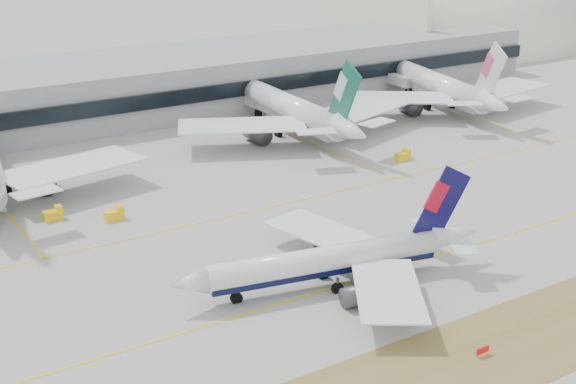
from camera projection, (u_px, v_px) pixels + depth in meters
ground at (362, 262)px, 133.70m from camera, size 3000.00×3000.00×0.00m
taxiing_airliner at (336, 260)px, 124.40m from camera, size 51.92×44.57×17.55m
widebody_cathay at (294, 111)px, 203.30m from camera, size 66.99×65.69×23.93m
widebody_china_air at (443, 88)px, 228.43m from camera, size 64.68×64.42×23.68m
terminal at (109, 89)px, 221.83m from camera, size 280.00×43.10×15.00m
hangar at (462, 51)px, 318.86m from camera, size 91.00×60.00×60.00m
hold_sign_left at (483, 350)px, 105.70m from camera, size 2.20×0.15×1.35m
gse_extra at (54, 214)px, 150.96m from camera, size 3.55×2.00×2.60m
gse_b at (115, 214)px, 150.98m from camera, size 3.55×2.00×2.60m
gse_c at (403, 156)px, 185.64m from camera, size 3.55×2.00×2.60m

